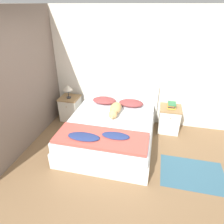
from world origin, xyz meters
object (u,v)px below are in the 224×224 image
pillow_right (131,103)px  table_lamp (68,88)px  nightstand_right (169,119)px  book_stack (171,105)px  bed (110,132)px  pillow_left (104,100)px  nightstand_left (71,108)px  dog (115,110)px

pillow_right → table_lamp: 1.50m
nightstand_right → book_stack: bearing=76.8°
nightstand_right → book_stack: 0.34m
bed → pillow_left: (-0.31, 0.75, 0.33)m
nightstand_left → table_lamp: 0.53m
bed → table_lamp: 1.49m
table_lamp → book_stack: bearing=1.0°
pillow_right → dog: size_ratio=0.82×
bed → dog: dog is taller
dog → book_stack: dog is taller
book_stack → bed: bearing=-147.1°
table_lamp → bed: bearing=-31.6°
pillow_left → dog: 0.55m
pillow_right → book_stack: size_ratio=2.41×
nightstand_right → table_lamp: 2.41m
pillow_right → book_stack: book_stack is taller
bed → table_lamp: (-1.17, 0.72, 0.56)m
bed → table_lamp: bearing=148.4°
nightstand_right → pillow_left: bearing=180.0°
nightstand_left → pillow_left: 0.92m
pillow_right → table_lamp: table_lamp is taller
bed → table_lamp: table_lamp is taller
book_stack → table_lamp: bearing=-179.0°
dog → table_lamp: 1.29m
pillow_right → nightstand_right: bearing=-0.0°
nightstand_left → nightstand_right: bearing=0.0°
nightstand_right → pillow_right: (-0.87, 0.00, 0.30)m
nightstand_left → table_lamp: size_ratio=1.86×
pillow_left → table_lamp: table_lamp is taller
nightstand_left → book_stack: book_stack is taller
bed → book_stack: (1.18, 0.76, 0.37)m
nightstand_left → nightstand_right: size_ratio=1.00×
pillow_right → dog: (-0.27, -0.43, 0.02)m
book_stack → table_lamp: table_lamp is taller
table_lamp → dog: bearing=-18.3°
bed → book_stack: book_stack is taller
nightstand_right → book_stack: size_ratio=2.55×
nightstand_right → bed: bearing=-147.4°
nightstand_left → dog: size_ratio=0.87×
dog → pillow_right: bearing=57.4°
nightstand_left → nightstand_right: (2.35, 0.00, 0.00)m
pillow_right → table_lamp: size_ratio=1.75×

